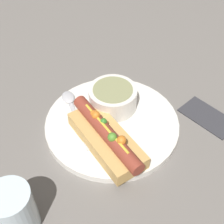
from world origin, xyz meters
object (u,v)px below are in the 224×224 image
at_px(hot_dog, 106,137).
at_px(drinking_glass, 14,211).
at_px(spoon, 72,106).
at_px(soup_bowl, 113,97).

distance_m(hot_dog, drinking_glass, 0.20).
distance_m(hot_dog, spoon, 0.13).
bearing_deg(spoon, drinking_glass, 146.16).
bearing_deg(drinking_glass, hot_dog, 74.83).
height_order(hot_dog, drinking_glass, drinking_glass).
bearing_deg(hot_dog, drinking_glass, -75.77).
height_order(hot_dog, spoon, hot_dog).
bearing_deg(soup_bowl, drinking_glass, -93.35).
xyz_separation_m(hot_dog, spoon, (-0.11, 0.06, -0.02)).
height_order(hot_dog, soup_bowl, hot_dog).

